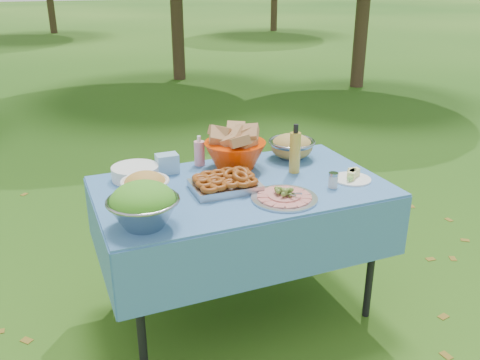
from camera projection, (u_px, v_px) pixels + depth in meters
name	position (u px, v px, depth m)	size (l,w,h in m)	color
ground	(241.00, 308.00, 2.89)	(80.00, 80.00, 0.00)	#0C380A
picnic_table	(241.00, 250.00, 2.74)	(1.46, 0.86, 0.76)	#75B9E1
salad_bowl	(143.00, 205.00, 2.14)	(0.30, 0.30, 0.20)	#9BA0A4
pasta_bowl_white	(145.00, 185.00, 2.44)	(0.23, 0.23, 0.13)	white
plate_stack	(135.00, 172.00, 2.67)	(0.25, 0.25, 0.07)	white
wipes_box	(167.00, 164.00, 2.74)	(0.12, 0.08, 0.11)	#8EC1E2
sanitizer_bottle	(199.00, 151.00, 2.85)	(0.06, 0.06, 0.17)	pink
bread_bowl	(235.00, 148.00, 2.80)	(0.34, 0.34, 0.23)	#EC3802
pasta_bowl_steel	(292.00, 146.00, 2.97)	(0.27, 0.27, 0.14)	#9BA0A4
fried_tray	(225.00, 182.00, 2.53)	(0.33, 0.23, 0.08)	#B8B8BD
charcuterie_platter	(285.00, 192.00, 2.42)	(0.32, 0.32, 0.07)	#B4B5BD
oil_bottle	(295.00, 149.00, 2.72)	(0.06, 0.06, 0.27)	gold
cheese_plate	(352.00, 175.00, 2.66)	(0.20, 0.20, 0.05)	white
shaker	(333.00, 180.00, 2.56)	(0.05, 0.05, 0.08)	silver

